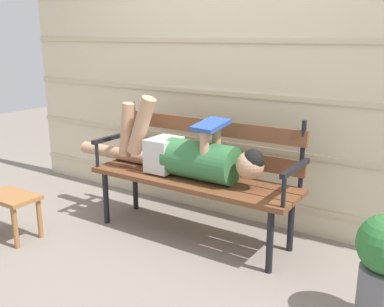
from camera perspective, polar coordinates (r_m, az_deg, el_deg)
ground_plane at (r=3.29m, az=-1.36°, el=-11.35°), size 12.00×12.00×0.00m
house_siding at (r=3.52m, az=4.83°, el=11.01°), size 4.36×0.08×2.43m
park_bench at (r=3.26m, az=0.66°, el=-1.99°), size 1.59×0.47×0.92m
reclining_person at (r=3.21m, az=-0.91°, el=-0.15°), size 1.72×0.27×0.58m
footstool at (r=3.52m, az=-22.10°, el=-6.05°), size 0.40×0.26×0.33m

